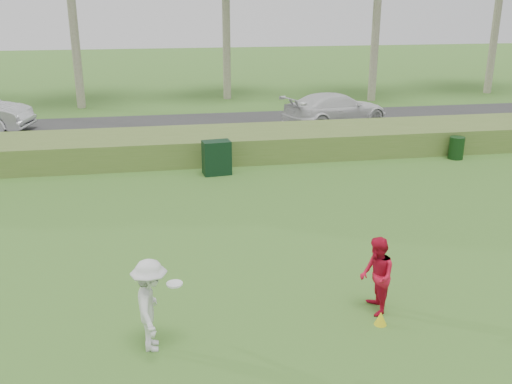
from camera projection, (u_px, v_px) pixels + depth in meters
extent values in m
plane|color=#376B23|center=(297.00, 337.00, 9.85)|extent=(120.00, 120.00, 0.00)
cube|color=#51702C|center=(217.00, 144.00, 20.88)|extent=(80.00, 3.00, 0.90)
cube|color=#2D2D2D|center=(205.00, 127.00, 25.67)|extent=(80.00, 6.00, 0.06)
imported|color=silver|center=(151.00, 305.00, 9.29)|extent=(0.62, 1.05, 1.60)
cylinder|color=white|center=(175.00, 284.00, 9.24)|extent=(0.27, 0.27, 0.03)
imported|color=red|center=(377.00, 276.00, 10.40)|extent=(0.63, 0.77, 1.48)
cone|color=yellow|center=(381.00, 318.00, 10.18)|extent=(0.23, 0.23, 0.25)
cube|color=black|center=(217.00, 158.00, 18.73)|extent=(0.96, 0.66, 1.12)
cylinder|color=black|center=(456.00, 148.00, 20.59)|extent=(0.60, 0.60, 0.81)
imported|color=white|center=(336.00, 109.00, 25.67)|extent=(5.38, 3.52, 1.45)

